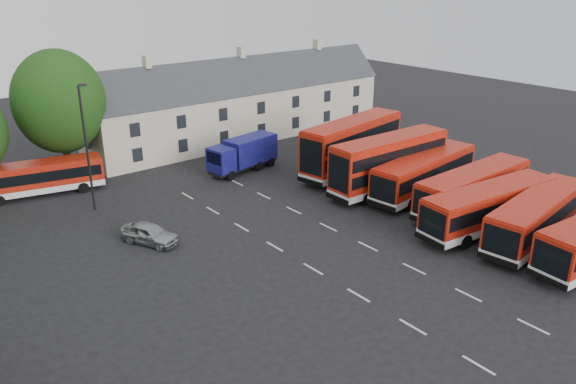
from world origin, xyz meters
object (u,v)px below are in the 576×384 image
Objects in this scene: bus_dd_south at (389,161)px; silver_car at (150,234)px; lamppost at (87,145)px; box_truck at (244,153)px.

silver_car is (-20.42, 3.52, -1.98)m from bus_dd_south.
lamppost is (-0.77, 8.14, 4.58)m from silver_car.
box_truck is 16.18m from silver_car.
bus_dd_south is at bearing -69.86° from box_truck.
bus_dd_south is 24.33m from lamppost.
bus_dd_south is at bearing -35.54° from silver_car.
box_truck is 1.74× the size of silver_car.
bus_dd_south reaches higher than box_truck.
lamppost reaches higher than box_truck.
box_truck is at bearing 1.26° from lamppost.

